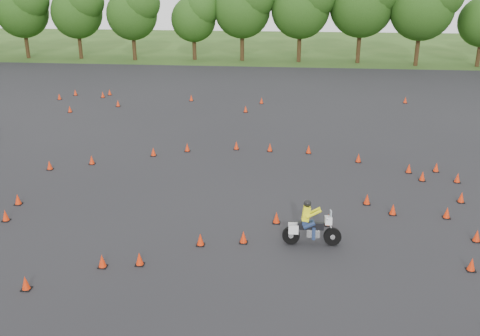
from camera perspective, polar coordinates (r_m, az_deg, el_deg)
The scene contains 5 objects.
ground at distance 20.75m, azimuth -1.11°, elevation -6.99°, with size 140.00×140.00×0.00m, color #2D5119.
asphalt_pad at distance 26.18m, azimuth 0.44°, elevation -0.92°, with size 62.00×62.00×0.00m, color black.
treeline at distance 53.64m, azimuth 9.07°, elevation 14.95°, with size 86.81×32.45×10.53m.
traffic_cones at distance 25.72m, azimuth 0.31°, elevation -0.77°, with size 36.74×32.94×0.45m.
rider_yellow at distance 19.72m, azimuth 7.73°, elevation -5.99°, with size 2.17×0.66×1.67m, color yellow, non-canonical shape.
Camera 1 is at (2.24, -18.25, 9.61)m, focal length 40.00 mm.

